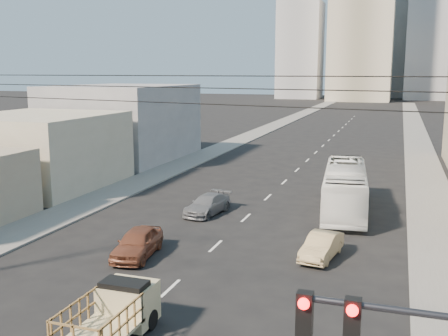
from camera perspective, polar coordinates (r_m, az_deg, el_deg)
The scene contains 15 objects.
sidewalk_left at distance 85.02m, azimuth 4.15°, elevation 4.05°, with size 3.50×180.00×0.12m, color slate.
sidewalk_right at distance 82.46m, azimuth 20.20°, elevation 3.25°, with size 3.50×180.00×0.12m, color slate.
lane_dashes at distance 66.20m, azimuth 10.36°, elevation 2.06°, with size 0.15×104.00×0.01m.
flatbed_pickup at distance 19.45m, azimuth -12.00°, elevation -15.09°, with size 1.95×4.41×1.90m.
city_bus at distance 36.65m, azimuth 13.03°, elevation -2.15°, with size 2.70×11.54×3.21m, color white.
sedan_brown at distance 27.61m, azimuth -9.41°, elevation -8.04°, with size 1.72×4.29×1.46m, color brown.
sedan_tan at distance 27.53m, azimuth 10.57°, elevation -8.34°, with size 1.34×3.85×1.27m, color tan.
sedan_grey at distance 35.27m, azimuth -1.82°, elevation -4.00°, with size 1.78×4.37×1.27m, color slate.
overhead_wires at distance 16.22m, azimuth -16.03°, elevation 8.50°, with size 23.01×5.02×0.72m.
bldg_left_mid at distance 46.05m, azimuth -19.44°, elevation 1.81°, with size 11.00×12.00×6.00m, color #AAA289.
bldg_left_far at distance 58.64m, azimuth -10.89°, elevation 4.92°, with size 12.00×16.00×8.00m, color gray.
high_rise_tower at distance 183.52m, azimuth 14.88°, elevation 16.49°, with size 20.00×20.00×60.00m, color gray.
midrise_ne at distance 197.37m, azimuth 21.58°, elevation 12.76°, with size 16.00×16.00×40.00m, color #969A9F.
midrise_nw at distance 195.23m, azimuth 8.29°, elevation 12.51°, with size 15.00×15.00×34.00m, color #969A9F.
midrise_back at distance 212.29m, azimuth 18.10°, elevation 13.29°, with size 18.00×18.00×44.00m, color gray.
Camera 1 is at (9.14, -11.89, 9.39)m, focal length 42.00 mm.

